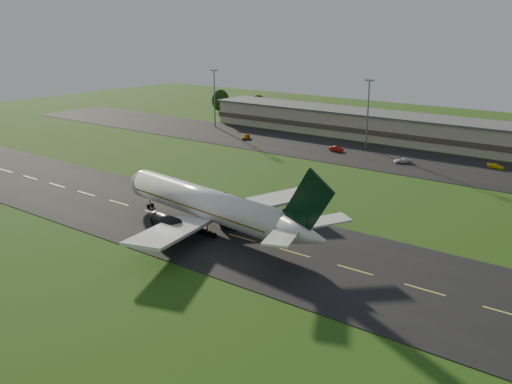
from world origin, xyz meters
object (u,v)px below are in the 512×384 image
Objects in this scene: terminal at (394,128)px; light_mast_west at (214,91)px; light_mast_centre at (368,106)px; service_vehicle_b at (336,149)px; airliner at (210,205)px; service_vehicle_c at (402,160)px; service_vehicle_a at (246,137)px; service_vehicle_d at (496,166)px.

light_mast_west is at bearing -165.24° from terminal.
light_mast_centre is 4.72× the size of service_vehicle_b.
airliner reaches higher than service_vehicle_c.
light_mast_west is 4.47× the size of service_vehicle_c.
terminal is at bearing 12.64° from service_vehicle_a.
airliner is 83.00m from service_vehicle_d.
light_mast_centre reaches higher than terminal.
terminal is 41.03m from service_vehicle_d.
terminal is at bearing 14.76° from light_mast_west.
light_mast_centre is 40.56m from service_vehicle_a.
service_vehicle_d is (75.17, 8.68, -0.13)m from service_vehicle_a.
light_mast_centre is (-9.63, 80.10, 8.08)m from airliner.
light_mast_centre is at bearing 96.57° from service_vehicle_d.
light_mast_centre is at bearing -6.09° from service_vehicle_a.
terminal is 7.13× the size of light_mast_west.
terminal reaches higher than service_vehicle_a.
light_mast_centre is at bearing -169.47° from service_vehicle_c.
airliner is 11.88× the size of service_vehicle_b.
service_vehicle_a reaches higher than service_vehicle_b.
airliner is 81.08m from light_mast_centre.
light_mast_west reaches higher than service_vehicle_c.
light_mast_centre reaches higher than airliner.
service_vehicle_b is at bearing 109.10° from service_vehicle_d.
terminal is 33.97× the size of service_vehicle_d.
light_mast_west is at bearing 137.58° from airliner.
service_vehicle_a is (-46.86, 69.24, -3.81)m from airliner.
light_mast_centre is at bearing 103.44° from airliner.
terminal is 18.45m from light_mast_centre.
light_mast_west is 27.89m from service_vehicle_a.
service_vehicle_b is at bearing -117.99° from light_mast_centre.
terminal reaches higher than service_vehicle_d.
service_vehicle_b is 43.37m from service_vehicle_d.
light_mast_west is at bearing -144.12° from service_vehicle_c.
service_vehicle_c is (6.60, 69.43, -3.93)m from airliner.
light_mast_west reaches higher than airliner.
airliner is 12.00× the size of service_vehicle_d.
light_mast_west is 60.00m from light_mast_centre.
airliner is at bearing -78.26° from service_vehicle_a.
airliner is at bearing -49.00° from light_mast_west.
service_vehicle_d is at bearing -80.31° from service_vehicle_b.
service_vehicle_a is at bearing 106.44° from service_vehicle_d.
light_mast_west is 77.90m from service_vehicle_c.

